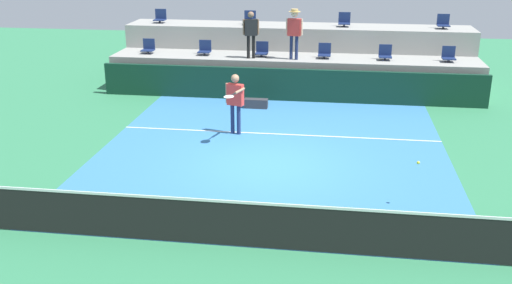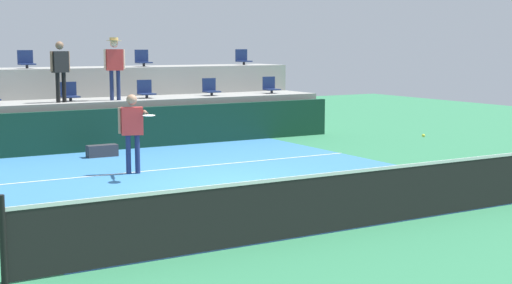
% 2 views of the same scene
% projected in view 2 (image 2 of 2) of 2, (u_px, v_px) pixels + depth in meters
% --- Properties ---
extents(ground_plane, '(40.00, 40.00, 0.00)m').
position_uv_depth(ground_plane, '(232.00, 186.00, 14.63)').
color(ground_plane, '#2D754C').
extents(court_inner_paint, '(9.00, 10.00, 0.01)m').
position_uv_depth(court_inner_paint, '(210.00, 178.00, 15.49)').
color(court_inner_paint, teal).
rests_on(court_inner_paint, ground_plane).
extents(court_service_line, '(9.00, 0.06, 0.00)m').
position_uv_depth(court_service_line, '(182.00, 168.00, 16.69)').
color(court_service_line, white).
rests_on(court_service_line, ground_plane).
extents(tennis_net, '(10.48, 0.08, 1.07)m').
position_uv_depth(tennis_net, '(358.00, 197.00, 11.15)').
color(tennis_net, black).
rests_on(tennis_net, ground_plane).
extents(sponsor_backboard, '(13.00, 0.16, 1.10)m').
position_uv_depth(sponsor_backboard, '(125.00, 129.00, 19.69)').
color(sponsor_backboard, '#0F3323').
rests_on(sponsor_backboard, ground_plane).
extents(seating_tier_lower, '(13.00, 1.80, 1.25)m').
position_uv_depth(seating_tier_lower, '(109.00, 121.00, 20.80)').
color(seating_tier_lower, gray).
rests_on(seating_tier_lower, ground_plane).
extents(seating_tier_upper, '(13.00, 1.80, 2.10)m').
position_uv_depth(seating_tier_upper, '(89.00, 102.00, 22.28)').
color(seating_tier_upper, gray).
rests_on(seating_tier_upper, ground_plane).
extents(stadium_chair_lower_mid_left, '(0.44, 0.40, 0.52)m').
position_uv_depth(stadium_chair_lower_mid_left, '(70.00, 93.00, 20.07)').
color(stadium_chair_lower_mid_left, '#2D2D33').
rests_on(stadium_chair_lower_mid_left, seating_tier_lower).
extents(stadium_chair_lower_mid_right, '(0.44, 0.40, 0.52)m').
position_uv_depth(stadium_chair_lower_mid_right, '(146.00, 91.00, 21.18)').
color(stadium_chair_lower_mid_right, '#2D2D33').
rests_on(stadium_chair_lower_mid_right, seating_tier_lower).
extents(stadium_chair_lower_right, '(0.44, 0.40, 0.52)m').
position_uv_depth(stadium_chair_lower_right, '(210.00, 88.00, 22.23)').
color(stadium_chair_lower_right, '#2D2D33').
rests_on(stadium_chair_lower_right, seating_tier_lower).
extents(stadium_chair_lower_far_right, '(0.44, 0.40, 0.52)m').
position_uv_depth(stadium_chair_lower_far_right, '(270.00, 86.00, 23.29)').
color(stadium_chair_lower_far_right, '#2D2D33').
rests_on(stadium_chair_lower_far_right, seating_tier_lower).
extents(stadium_chair_upper_left, '(0.44, 0.40, 0.52)m').
position_uv_depth(stadium_chair_upper_left, '(26.00, 61.00, 21.14)').
color(stadium_chair_upper_left, '#2D2D33').
rests_on(stadium_chair_upper_left, seating_tier_upper).
extents(stadium_chair_upper_right, '(0.44, 0.40, 0.52)m').
position_uv_depth(stadium_chair_upper_right, '(143.00, 60.00, 22.93)').
color(stadium_chair_upper_right, '#2D2D33').
rests_on(stadium_chair_upper_right, seating_tier_upper).
extents(stadium_chair_upper_far_right, '(0.44, 0.40, 0.52)m').
position_uv_depth(stadium_chair_upper_far_right, '(243.00, 58.00, 24.72)').
color(stadium_chair_upper_far_right, '#2D2D33').
rests_on(stadium_chair_upper_far_right, seating_tier_upper).
extents(tennis_player, '(0.59, 1.29, 1.72)m').
position_uv_depth(tennis_player, '(133.00, 125.00, 15.81)').
color(tennis_player, navy).
rests_on(tennis_player, ground_plane).
extents(spectator_in_white, '(0.57, 0.28, 1.61)m').
position_uv_depth(spectator_in_white, '(60.00, 66.00, 19.47)').
color(spectator_in_white, black).
rests_on(spectator_in_white, seating_tier_lower).
extents(spectator_with_hat, '(0.59, 0.45, 1.73)m').
position_uv_depth(spectator_with_hat, '(114.00, 62.00, 20.21)').
color(spectator_with_hat, navy).
rests_on(spectator_with_hat, seating_tier_lower).
extents(tennis_ball, '(0.07, 0.07, 0.07)m').
position_uv_depth(tennis_ball, '(423.00, 136.00, 14.56)').
color(tennis_ball, '#CCE033').
extents(equipment_bag, '(0.76, 0.28, 0.30)m').
position_uv_depth(equipment_bag, '(102.00, 151.00, 18.35)').
color(equipment_bag, '#333338').
rests_on(equipment_bag, ground_plane).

